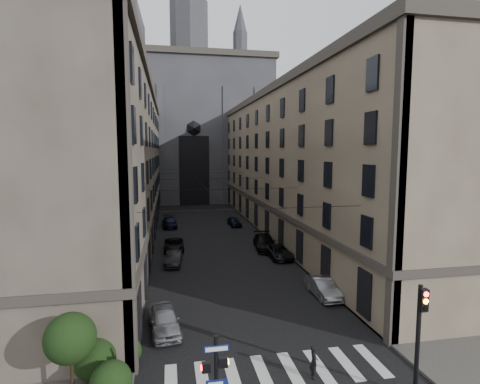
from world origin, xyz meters
TOP-DOWN VIEW (x-y plane):
  - sidewalk_left at (-10.50, 36.00)m, footprint 7.00×80.00m
  - sidewalk_right at (10.50, 36.00)m, footprint 7.00×80.00m
  - zebra_crossing at (0.00, 5.00)m, footprint 11.00×3.20m
  - building_left at (-13.44, 36.00)m, footprint 13.60×60.60m
  - building_right at (13.44, 36.00)m, footprint 13.60×60.60m
  - gothic_tower at (0.00, 74.96)m, footprint 35.00×23.00m
  - pedestrian_signal_left at (-3.51, 1.50)m, footprint 1.02×0.38m
  - traffic_light_right at (5.60, 1.92)m, footprint 0.34×0.50m
  - shrub_cluster at (-8.72, 5.01)m, footprint 3.90×4.40m
  - tram_wires at (0.00, 35.63)m, footprint 14.00×60.00m
  - car_left_near at (-5.58, 10.31)m, footprint 2.27×4.57m
  - car_left_midnear at (-4.82, 23.91)m, footprint 1.77×4.19m
  - car_left_midfar at (-4.72, 29.22)m, footprint 2.15×4.60m
  - car_left_far at (-5.16, 42.26)m, footprint 2.26×5.00m
  - car_right_near at (6.20, 13.70)m, footprint 1.49×4.23m
  - car_right_midnear at (5.88, 24.21)m, footprint 2.25×4.73m
  - car_right_midfar at (5.34, 27.84)m, footprint 2.79×5.70m
  - car_right_far at (4.24, 41.42)m, footprint 1.79×3.98m
  - pedestrian at (1.61, 4.17)m, footprint 0.48×0.65m

SIDE VIEW (x-z plane):
  - zebra_crossing at x=0.00m, z-range 0.00..0.01m
  - sidewalk_left at x=-10.50m, z-range 0.00..0.15m
  - sidewalk_right at x=10.50m, z-range 0.00..0.15m
  - car_left_midfar at x=-4.72m, z-range 0.00..1.27m
  - car_right_midnear at x=5.88m, z-range 0.00..1.31m
  - car_right_far at x=4.24m, z-range 0.00..1.33m
  - car_left_midnear at x=-4.82m, z-range 0.00..1.34m
  - car_right_near at x=6.20m, z-range 0.00..1.39m
  - car_left_far at x=-5.16m, z-range 0.00..1.42m
  - car_left_near at x=-5.58m, z-range 0.00..1.50m
  - car_right_midfar at x=5.34m, z-range 0.00..1.60m
  - pedestrian at x=1.61m, z-range 0.00..1.63m
  - shrub_cluster at x=-8.72m, z-range -0.15..3.75m
  - pedestrian_signal_left at x=-3.51m, z-range 0.32..4.32m
  - traffic_light_right at x=5.60m, z-range 0.69..5.89m
  - tram_wires at x=0.00m, z-range 7.03..7.46m
  - building_left at x=-13.44m, z-range -0.08..18.77m
  - building_right at x=13.44m, z-range -0.08..18.77m
  - gothic_tower at x=0.00m, z-range -11.20..46.80m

